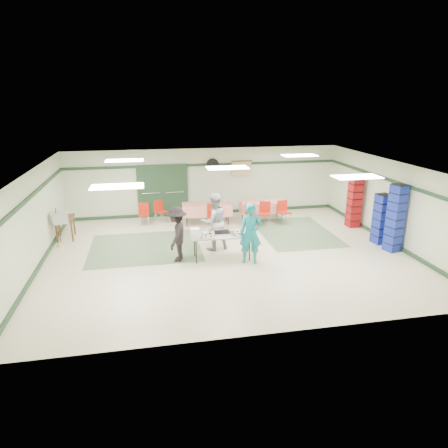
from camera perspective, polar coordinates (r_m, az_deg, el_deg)
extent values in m
plane|color=beige|center=(12.45, 0.45, -4.20)|extent=(11.00, 11.00, 0.00)
plane|color=white|center=(11.71, 0.49, 8.14)|extent=(11.00, 11.00, 0.00)
plane|color=beige|center=(16.32, -2.69, 6.05)|extent=(11.00, 0.00, 11.00)
plane|color=beige|center=(7.92, 7.00, -7.06)|extent=(11.00, 0.00, 11.00)
plane|color=beige|center=(12.21, -25.72, 0.25)|extent=(0.00, 9.00, 9.00)
plane|color=beige|center=(14.14, 22.91, 2.81)|extent=(0.00, 9.00, 9.00)
cube|color=#1F3A24|center=(16.16, -2.71, 8.46)|extent=(11.00, 0.06, 0.10)
cube|color=#1F3A24|center=(16.60, -2.61, 1.66)|extent=(11.00, 0.06, 0.12)
cube|color=#1F3A24|center=(12.04, -26.02, 3.44)|extent=(0.06, 9.00, 0.10)
cube|color=#1F3A24|center=(12.62, -24.81, -5.34)|extent=(0.06, 9.00, 0.12)
cube|color=#1F3A24|center=(13.97, 23.15, 5.58)|extent=(0.06, 9.00, 0.10)
cube|color=#1F3A24|center=(14.48, 22.21, -2.12)|extent=(0.06, 9.00, 0.12)
cube|color=#627C5A|center=(13.17, -11.17, -3.29)|extent=(3.50, 3.00, 0.01)
cube|color=#627C5A|center=(14.56, 10.13, -1.17)|extent=(2.50, 3.50, 0.01)
cube|color=gray|center=(16.16, -10.40, 4.57)|extent=(0.90, 0.06, 2.10)
cube|color=gray|center=(16.20, -7.03, 4.76)|extent=(0.90, 0.06, 2.10)
cube|color=#1F3A24|center=(16.15, -8.73, 4.65)|extent=(2.00, 0.03, 2.15)
cylinder|color=black|center=(16.18, -1.63, 8.48)|extent=(0.50, 0.10, 0.50)
cube|color=tan|center=(16.45, 2.54, 7.92)|extent=(0.80, 0.02, 0.60)
cube|color=#A0A09B|center=(11.82, -0.34, -1.59)|extent=(1.85, 0.80, 0.04)
cylinder|color=black|center=(11.59, -3.99, -4.05)|extent=(0.04, 0.04, 0.72)
cylinder|color=black|center=(11.82, 3.68, -3.60)|extent=(0.04, 0.04, 0.72)
cylinder|color=black|center=(12.14, -4.24, -3.02)|extent=(0.04, 0.04, 0.72)
cylinder|color=black|center=(12.36, 3.08, -2.61)|extent=(0.04, 0.04, 0.72)
cube|color=silver|center=(11.85, 2.52, -1.40)|extent=(0.64, 0.49, 0.02)
cube|color=silver|center=(11.91, -0.57, -1.28)|extent=(0.65, 0.50, 0.02)
cube|color=silver|center=(11.61, -2.94, -1.81)|extent=(0.62, 0.48, 0.02)
cube|color=black|center=(11.83, -0.32, -1.26)|extent=(0.46, 0.30, 0.08)
cube|color=white|center=(11.66, -4.16, -1.19)|extent=(0.27, 0.25, 0.24)
imported|color=#137988|center=(11.51, 3.84, -1.40)|extent=(0.73, 0.57, 1.77)
imported|color=gray|center=(12.50, -1.43, 0.32)|extent=(1.02, 0.88, 1.82)
imported|color=black|center=(11.73, -6.77, -1.43)|extent=(0.89, 1.20, 1.65)
cube|color=red|center=(15.64, 5.55, 3.17)|extent=(1.75, 0.80, 0.05)
cube|color=red|center=(15.68, 5.53, 2.49)|extent=(1.75, 0.82, 0.40)
cylinder|color=black|center=(15.26, 3.27, 1.38)|extent=(0.04, 0.04, 0.72)
cylinder|color=black|center=(15.71, 8.33, 1.70)|extent=(0.04, 0.04, 0.72)
cylinder|color=black|center=(15.80, 2.70, 1.95)|extent=(0.04, 0.04, 0.72)
cylinder|color=black|center=(16.23, 7.61, 2.25)|extent=(0.04, 0.04, 0.72)
cube|color=red|center=(15.17, -2.46, 2.78)|extent=(1.92, 0.96, 0.05)
cube|color=red|center=(15.22, -2.45, 2.09)|extent=(1.92, 0.98, 0.40)
cylinder|color=black|center=(14.94, -5.33, 0.97)|extent=(0.04, 0.04, 0.72)
cylinder|color=black|center=(15.05, 0.59, 1.16)|extent=(0.04, 0.04, 0.72)
cylinder|color=black|center=(15.54, -5.38, 1.63)|extent=(0.04, 0.04, 0.72)
cylinder|color=black|center=(15.64, 0.32, 1.81)|extent=(0.04, 0.04, 0.72)
cube|color=#B81B0E|center=(15.08, 5.85, 1.48)|extent=(0.52, 0.52, 0.04)
cube|color=#B81B0E|center=(15.20, 5.89, 2.49)|extent=(0.40, 0.16, 0.41)
cylinder|color=silver|center=(15.00, 5.18, 0.46)|extent=(0.02, 0.02, 0.43)
cylinder|color=silver|center=(14.99, 6.44, 0.41)|extent=(0.02, 0.02, 0.43)
cylinder|color=silver|center=(15.31, 5.22, 0.82)|extent=(0.02, 0.02, 0.43)
cylinder|color=silver|center=(15.31, 6.45, 0.78)|extent=(0.02, 0.02, 0.43)
cube|color=#B81B0E|center=(14.95, 3.84, 1.23)|extent=(0.40, 0.40, 0.04)
cube|color=#B81B0E|center=(15.05, 3.74, 2.17)|extent=(0.38, 0.06, 0.38)
cylinder|color=silver|center=(14.84, 3.37, 0.25)|extent=(0.02, 0.02, 0.40)
cylinder|color=silver|center=(14.90, 4.51, 0.29)|extent=(0.02, 0.02, 0.40)
cylinder|color=silver|center=(15.13, 3.16, 0.59)|extent=(0.02, 0.02, 0.40)
cylinder|color=silver|center=(15.18, 4.28, 0.63)|extent=(0.02, 0.02, 0.40)
cube|color=#B81B0E|center=(15.32, 8.61, 1.64)|extent=(0.48, 0.48, 0.04)
cube|color=#B81B0E|center=(15.41, 8.31, 2.64)|extent=(0.42, 0.11, 0.42)
cylinder|color=silver|center=(15.17, 8.33, 0.55)|extent=(0.02, 0.02, 0.44)
cylinder|color=silver|center=(15.33, 9.41, 0.68)|extent=(0.02, 0.02, 0.44)
cylinder|color=silver|center=(15.44, 7.73, 0.89)|extent=(0.02, 0.02, 0.44)
cylinder|color=silver|center=(15.60, 8.80, 1.02)|extent=(0.02, 0.02, 0.44)
cube|color=#B81B0E|center=(14.65, -1.54, 1.11)|extent=(0.46, 0.46, 0.04)
cube|color=#B81B0E|center=(14.76, -1.59, 2.18)|extent=(0.42, 0.09, 0.42)
cylinder|color=silver|center=(14.55, -2.16, 0.00)|extent=(0.02, 0.02, 0.44)
cylinder|color=silver|center=(14.57, -0.83, 0.03)|extent=(0.02, 0.02, 0.44)
cylinder|color=silver|center=(14.87, -2.22, 0.39)|extent=(0.02, 0.02, 0.44)
cylinder|color=silver|center=(14.89, -0.92, 0.42)|extent=(0.02, 0.02, 0.44)
cube|color=#B81B0E|center=(15.49, -8.93, 1.74)|extent=(0.56, 0.56, 0.04)
cube|color=#B81B0E|center=(15.57, -9.37, 2.65)|extent=(0.35, 0.26, 0.40)
cylinder|color=silver|center=(15.34, -9.01, 0.68)|extent=(0.02, 0.02, 0.42)
cylinder|color=silver|center=(15.52, -8.07, 0.93)|extent=(0.02, 0.02, 0.42)
cylinder|color=silver|center=(15.59, -9.72, 0.92)|extent=(0.02, 0.02, 0.42)
cylinder|color=silver|center=(15.77, -8.77, 1.16)|extent=(0.02, 0.02, 0.42)
cube|color=#B81B0E|center=(15.29, -11.40, 1.34)|extent=(0.41, 0.41, 0.04)
cube|color=#B81B0E|center=(15.40, -11.41, 2.29)|extent=(0.39, 0.07, 0.39)
cylinder|color=silver|center=(15.22, -11.97, 0.35)|extent=(0.02, 0.02, 0.41)
cylinder|color=silver|center=(15.20, -10.80, 0.40)|extent=(0.02, 0.02, 0.41)
cylinder|color=silver|center=(15.52, -11.88, 0.69)|extent=(0.02, 0.02, 0.41)
cylinder|color=silver|center=(15.49, -10.74, 0.74)|extent=(0.02, 0.02, 0.41)
cube|color=navy|center=(13.40, 23.31, 0.75)|extent=(0.50, 0.50, 2.14)
cube|color=maroon|center=(15.50, 18.13, 3.03)|extent=(0.42, 0.42, 1.90)
cube|color=navy|center=(14.04, 21.57, 0.68)|extent=(0.48, 0.48, 1.67)
cube|color=brown|center=(14.55, -21.85, 0.75)|extent=(0.66, 0.96, 0.05)
cube|color=brown|center=(14.33, -22.80, -1.17)|extent=(0.05, 0.05, 0.70)
cube|color=brown|center=(14.26, -20.89, -1.03)|extent=(0.05, 0.05, 0.70)
cube|color=brown|center=(15.05, -22.44, -0.26)|extent=(0.05, 0.05, 0.70)
cube|color=brown|center=(14.99, -20.63, -0.12)|extent=(0.05, 0.05, 0.70)
cube|color=#A6A6A1|center=(13.93, -22.37, 0.88)|extent=(0.56, 0.51, 0.37)
cylinder|color=brown|center=(13.96, -22.61, -0.29)|extent=(0.05, 0.21, 1.26)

